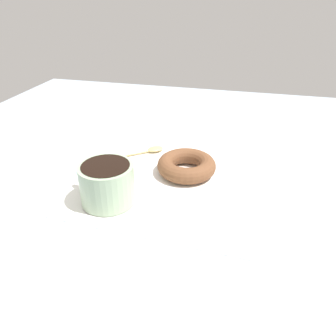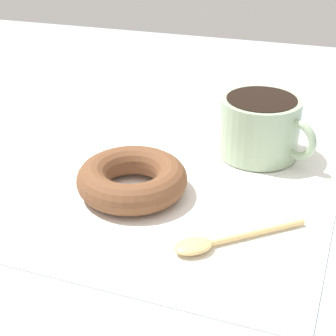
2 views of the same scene
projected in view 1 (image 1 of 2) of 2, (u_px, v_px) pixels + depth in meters
ground_plane at (161, 175)px, 65.97cm from camera, size 120.00×120.00×2.00cm
napkin at (168, 178)px, 62.78cm from camera, size 36.29×36.29×0.30cm
coffee_cup at (106, 182)px, 54.26cm from camera, size 9.11×11.34×6.88cm
donut at (186, 166)px, 63.09cm from camera, size 11.39×11.39×3.18cm
spoon at (148, 151)px, 71.69cm from camera, size 9.25×11.26×0.90cm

